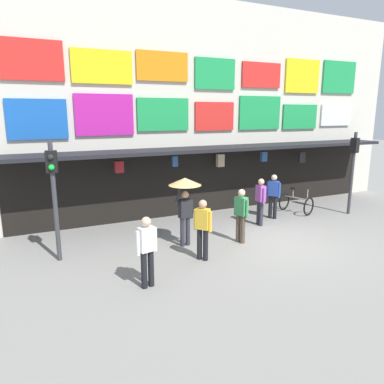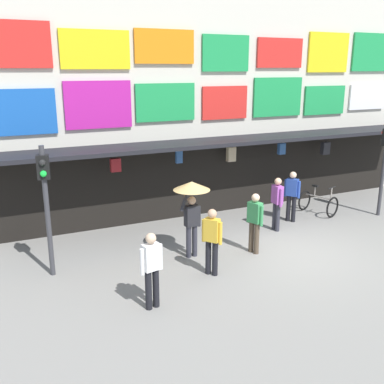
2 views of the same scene
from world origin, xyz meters
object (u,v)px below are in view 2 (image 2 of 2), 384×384
at_px(bicycle_parked, 318,203).
at_px(pedestrian_in_black, 212,238).
at_px(pedestrian_in_white, 255,220).
at_px(pedestrian_in_green, 292,192).
at_px(pedestrian_in_red, 277,201).
at_px(pedestrian_with_umbrella, 192,198).
at_px(pedestrian_in_blue, 152,266).
at_px(traffic_light_near, 45,191).

xyz_separation_m(bicycle_parked, pedestrian_in_black, (-5.49, -2.61, 0.55)).
bearing_deg(pedestrian_in_white, pedestrian_in_green, 33.84).
bearing_deg(pedestrian_in_red, pedestrian_in_white, -142.80).
bearing_deg(pedestrian_in_white, pedestrian_with_umbrella, 164.09).
distance_m(pedestrian_in_red, pedestrian_in_white, 1.97).
bearing_deg(pedestrian_in_black, bicycle_parked, 25.41).
relative_size(pedestrian_in_red, pedestrian_in_blue, 1.00).
xyz_separation_m(pedestrian_with_umbrella, pedestrian_in_white, (1.65, -0.47, -0.69)).
xyz_separation_m(traffic_light_near, pedestrian_in_red, (6.76, 0.28, -1.19)).
relative_size(pedestrian_in_green, pedestrian_in_blue, 1.00).
height_order(bicycle_parked, pedestrian_in_blue, pedestrian_in_blue).
relative_size(bicycle_parked, pedestrian_in_blue, 0.79).
distance_m(pedestrian_in_green, pedestrian_in_white, 3.03).
xyz_separation_m(pedestrian_in_blue, pedestrian_in_white, (3.50, 1.56, 0.00)).
bearing_deg(pedestrian_in_black, pedestrian_in_green, 29.73).
distance_m(traffic_light_near, pedestrian_in_green, 7.83).
height_order(traffic_light_near, pedestrian_in_green, traffic_light_near).
relative_size(traffic_light_near, bicycle_parked, 2.42).
relative_size(pedestrian_in_red, pedestrian_in_white, 1.00).
distance_m(pedestrian_in_green, pedestrian_in_blue, 6.84).
bearing_deg(pedestrian_in_blue, traffic_light_near, 124.42).
bearing_deg(pedestrian_in_red, pedestrian_in_blue, -151.47).
bearing_deg(pedestrian_in_green, pedestrian_with_umbrella, -163.73).
relative_size(pedestrian_in_blue, pedestrian_in_white, 1.00).
relative_size(traffic_light_near, pedestrian_in_red, 1.90).
xyz_separation_m(pedestrian_in_red, pedestrian_in_blue, (-5.06, -2.75, 0.00)).
height_order(bicycle_parked, pedestrian_with_umbrella, pedestrian_with_umbrella).
xyz_separation_m(pedestrian_in_green, pedestrian_in_white, (-2.52, -1.69, -0.04)).
relative_size(pedestrian_in_green, pedestrian_in_black, 1.00).
bearing_deg(pedestrian_in_white, pedestrian_in_blue, -155.90).
xyz_separation_m(pedestrian_with_umbrella, pedestrian_in_blue, (-1.85, -2.04, -0.69)).
relative_size(bicycle_parked, pedestrian_in_black, 0.79).
bearing_deg(pedestrian_in_black, pedestrian_with_umbrella, 89.86).
xyz_separation_m(pedestrian_in_red, pedestrian_in_black, (-3.22, -1.88, 0.00)).
bearing_deg(pedestrian_in_blue, pedestrian_with_umbrella, 47.79).
bearing_deg(pedestrian_in_green, pedestrian_in_red, -152.32).
bearing_deg(pedestrian_in_blue, pedestrian_in_green, 28.40).
height_order(pedestrian_in_green, pedestrian_in_red, same).
distance_m(pedestrian_in_black, pedestrian_in_blue, 2.04).
xyz_separation_m(traffic_light_near, pedestrian_in_black, (3.54, -1.61, -1.19)).
height_order(traffic_light_near, bicycle_parked, traffic_light_near).
xyz_separation_m(bicycle_parked, pedestrian_in_red, (-2.27, -0.72, 0.55)).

